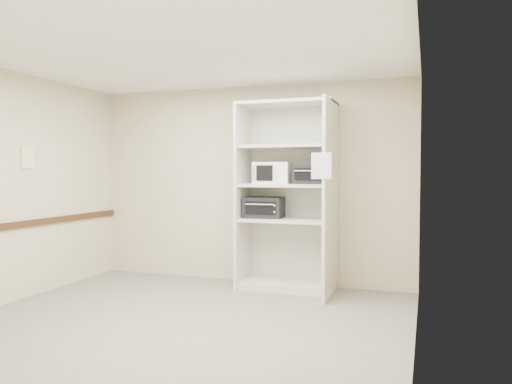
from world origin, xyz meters
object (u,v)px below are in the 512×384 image
(toaster_oven_upper, at_px, (312,174))
(shelving_unit, at_px, (290,202))
(toaster_oven_lower, at_px, (264,207))
(microwave, at_px, (273,173))

(toaster_oven_upper, bearing_deg, shelving_unit, -179.03)
(toaster_oven_lower, bearing_deg, microwave, -15.44)
(toaster_oven_upper, relative_size, toaster_oven_lower, 0.86)
(shelving_unit, relative_size, toaster_oven_upper, 5.72)
(toaster_oven_upper, distance_m, toaster_oven_lower, 0.78)
(shelving_unit, bearing_deg, toaster_oven_upper, -5.22)
(shelving_unit, distance_m, microwave, 0.45)
(microwave, height_order, toaster_oven_lower, microwave)
(microwave, bearing_deg, toaster_oven_lower, 164.15)
(microwave, relative_size, toaster_oven_lower, 0.94)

